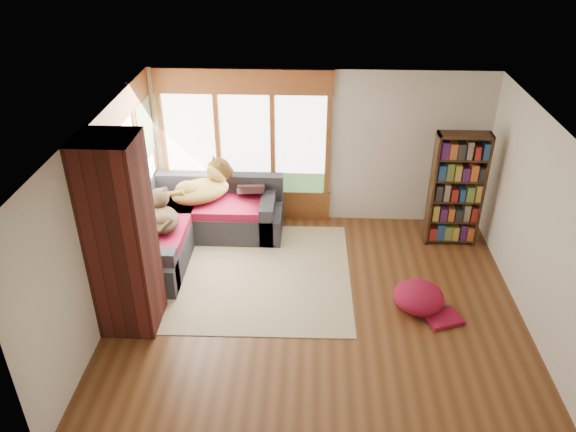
% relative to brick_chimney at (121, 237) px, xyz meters
% --- Properties ---
extents(floor, '(5.50, 5.50, 0.00)m').
position_rel_brick_chimney_xyz_m(floor, '(2.40, 0.35, -1.30)').
color(floor, '#512E16').
rests_on(floor, ground).
extents(ceiling, '(5.50, 5.50, 0.00)m').
position_rel_brick_chimney_xyz_m(ceiling, '(2.40, 0.35, 1.30)').
color(ceiling, white).
extents(wall_back, '(5.50, 0.04, 2.60)m').
position_rel_brick_chimney_xyz_m(wall_back, '(2.40, 2.85, 0.00)').
color(wall_back, silver).
rests_on(wall_back, ground).
extents(wall_front, '(5.50, 0.04, 2.60)m').
position_rel_brick_chimney_xyz_m(wall_front, '(2.40, -2.15, 0.00)').
color(wall_front, silver).
rests_on(wall_front, ground).
extents(wall_left, '(0.04, 5.00, 2.60)m').
position_rel_brick_chimney_xyz_m(wall_left, '(-0.35, 0.35, 0.00)').
color(wall_left, silver).
rests_on(wall_left, ground).
extents(wall_right, '(0.04, 5.00, 2.60)m').
position_rel_brick_chimney_xyz_m(wall_right, '(5.15, 0.35, 0.00)').
color(wall_right, silver).
rests_on(wall_right, ground).
extents(windows_back, '(2.82, 0.10, 1.90)m').
position_rel_brick_chimney_xyz_m(windows_back, '(1.20, 2.82, 0.05)').
color(windows_back, brown).
rests_on(windows_back, wall_back).
extents(windows_left, '(0.10, 2.62, 1.90)m').
position_rel_brick_chimney_xyz_m(windows_left, '(-0.32, 1.55, 0.05)').
color(windows_left, brown).
rests_on(windows_left, wall_left).
extents(roller_blind, '(0.03, 0.72, 0.90)m').
position_rel_brick_chimney_xyz_m(roller_blind, '(-0.29, 2.38, 0.45)').
color(roller_blind, gray).
rests_on(roller_blind, wall_left).
extents(brick_chimney, '(0.70, 0.70, 2.60)m').
position_rel_brick_chimney_xyz_m(brick_chimney, '(0.00, 0.00, 0.00)').
color(brick_chimney, '#471914').
rests_on(brick_chimney, ground).
extents(sectional_sofa, '(2.20, 2.20, 0.80)m').
position_rel_brick_chimney_xyz_m(sectional_sofa, '(0.45, 2.05, -1.00)').
color(sectional_sofa, '#21222B').
rests_on(sectional_sofa, ground).
extents(area_rug, '(3.64, 2.80, 0.01)m').
position_rel_brick_chimney_xyz_m(area_rug, '(1.09, 1.11, -1.29)').
color(area_rug, '#EDE5CC').
rests_on(area_rug, ground).
extents(bookshelf, '(0.80, 0.27, 1.87)m').
position_rel_brick_chimney_xyz_m(bookshelf, '(4.54, 2.17, -0.37)').
color(bookshelf, '#3A2313').
rests_on(bookshelf, ground).
extents(pouf, '(0.83, 0.83, 0.37)m').
position_rel_brick_chimney_xyz_m(pouf, '(3.77, 0.43, -1.10)').
color(pouf, maroon).
rests_on(pouf, area_rug).
extents(dog_tan, '(1.15, 1.08, 0.56)m').
position_rel_brick_chimney_xyz_m(dog_tan, '(0.59, 2.33, -0.48)').
color(dog_tan, brown).
rests_on(dog_tan, sectional_sofa).
extents(dog_brindle, '(0.71, 0.88, 0.43)m').
position_rel_brick_chimney_xyz_m(dog_brindle, '(0.08, 1.48, -0.55)').
color(dog_brindle, black).
rests_on(dog_brindle, sectional_sofa).
extents(throw_pillows, '(1.98, 1.68, 0.45)m').
position_rel_brick_chimney_xyz_m(throw_pillows, '(0.53, 2.10, -0.53)').
color(throw_pillows, '#2E1C1A').
rests_on(throw_pillows, sectional_sofa).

